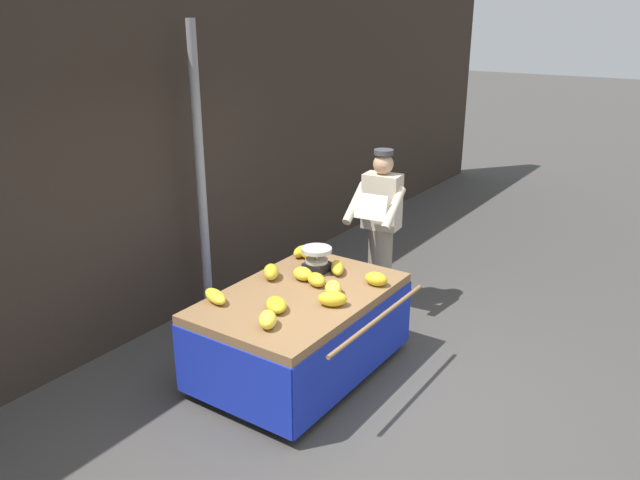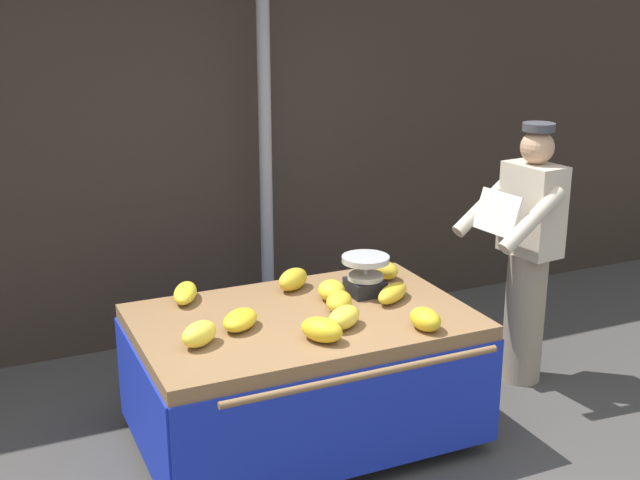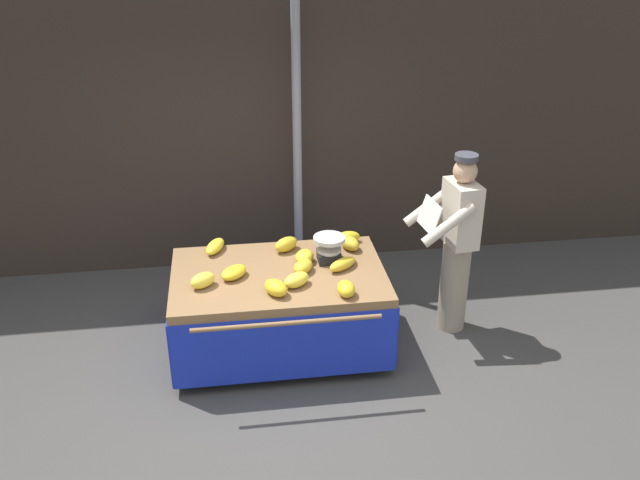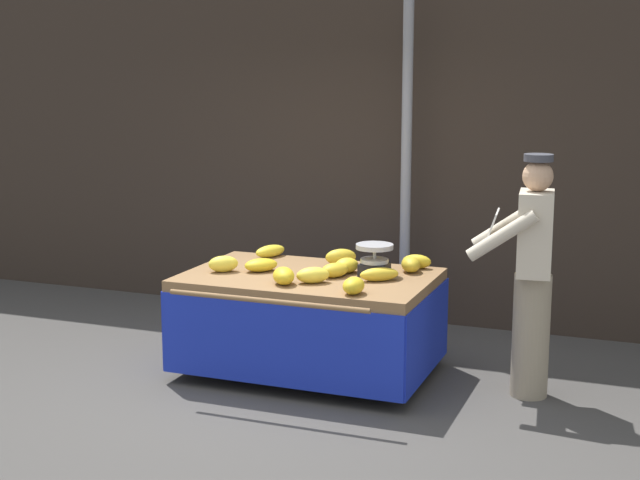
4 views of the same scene
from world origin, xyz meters
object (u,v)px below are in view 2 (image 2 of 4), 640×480
banana_bunch_3 (382,269)px  banana_bunch_0 (393,293)px  banana_bunch_4 (339,302)px  banana_bunch_10 (332,290)px  banana_bunch_8 (185,293)px  banana_bunch_9 (373,263)px  banana_cart (303,348)px  weighing_scale (365,275)px  banana_bunch_11 (425,319)px  banana_bunch_2 (322,330)px  banana_bunch_7 (199,334)px  street_pole (265,141)px  banana_bunch_6 (344,317)px  banana_bunch_1 (293,279)px  banana_bunch_5 (240,320)px  vendor_person (527,254)px

banana_bunch_3 → banana_bunch_0: bearing=-109.7°
banana_bunch_4 → banana_bunch_10: (0.03, 0.17, 0.00)m
banana_bunch_8 → banana_bunch_9: bearing=0.6°
banana_cart → banana_bunch_8: banana_bunch_8 is taller
weighing_scale → banana_bunch_11: bearing=-85.7°
banana_bunch_0 → banana_bunch_4: bearing=-179.5°
weighing_scale → banana_bunch_2: bearing=-135.2°
banana_bunch_2 → banana_bunch_3: size_ratio=1.03×
weighing_scale → banana_bunch_7: (-1.10, -0.31, -0.06)m
street_pole → banana_bunch_7: size_ratio=13.24×
banana_bunch_0 → banana_bunch_8: bearing=155.4°
banana_bunch_7 → banana_bunch_8: size_ratio=0.76×
weighing_scale → banana_bunch_4: 0.31m
street_pole → weighing_scale: street_pole is taller
banana_bunch_6 → banana_bunch_9: bearing=52.7°
banana_bunch_1 → banana_bunch_8: banana_bunch_1 is taller
banana_bunch_3 → banana_bunch_8: bearing=174.0°
banana_bunch_11 → banana_bunch_1: bearing=115.2°
banana_bunch_9 → banana_cart: bearing=-144.6°
banana_bunch_8 → banana_bunch_11: banana_bunch_11 is taller
weighing_scale → banana_bunch_6: 0.52m
banana_bunch_6 → banana_bunch_8: bearing=132.2°
banana_bunch_2 → banana_bunch_3: bearing=44.1°
banana_bunch_1 → banana_bunch_2: bearing=-101.7°
banana_bunch_2 → banana_bunch_4: size_ratio=1.06×
banana_bunch_5 → banana_bunch_10: 0.65m
banana_cart → banana_bunch_1: bearing=75.1°
banana_bunch_8 → banana_bunch_10: (0.78, -0.33, 0.01)m
banana_cart → street_pole: bearing=76.9°
banana_bunch_7 → banana_bunch_4: bearing=9.1°
weighing_scale → vendor_person: vendor_person is taller
street_pole → banana_bunch_10: size_ratio=14.87×
banana_bunch_0 → banana_bunch_2: bearing=-150.4°
banana_bunch_10 → banana_bunch_1: bearing=118.9°
weighing_scale → banana_bunch_2: 0.73m
banana_bunch_9 → banana_bunch_10: size_ratio=1.11×
banana_cart → banana_bunch_7: (-0.63, -0.16, 0.26)m
banana_bunch_3 → banana_bunch_8: banana_bunch_3 is taller
banana_cart → weighing_scale: (0.46, 0.15, 0.32)m
banana_cart → banana_bunch_5: 0.45m
banana_bunch_0 → vendor_person: bearing=7.5°
banana_bunch_6 → vendor_person: size_ratio=0.14×
banana_bunch_3 → banana_bunch_5: bearing=-159.9°
banana_cart → banana_bunch_10: size_ratio=9.24×
banana_bunch_6 → banana_bunch_9: size_ratio=1.09×
weighing_scale → banana_bunch_0: bearing=-61.6°
banana_cart → banana_bunch_10: 0.38m
banana_cart → banana_bunch_2: banana_bunch_2 is taller
banana_bunch_5 → banana_bunch_8: banana_bunch_5 is taller
weighing_scale → vendor_person: 1.15m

